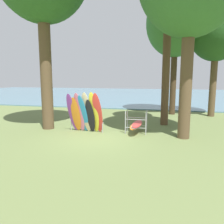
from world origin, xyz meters
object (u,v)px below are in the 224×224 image
(leaning_board_pile, at_px, (85,113))
(tree_far_right_back, at_px, (176,23))
(tree_mid_behind, at_px, (217,31))
(board_storage_rack, at_px, (136,124))

(leaning_board_pile, bearing_deg, tree_far_right_back, 57.22)
(tree_mid_behind, xyz_separation_m, board_storage_rack, (-5.01, -6.69, -5.98))
(tree_far_right_back, height_order, leaning_board_pile, tree_far_right_back)
(tree_far_right_back, distance_m, leaning_board_pile, 10.83)
(tree_far_right_back, bearing_deg, board_storage_rack, -106.41)
(board_storage_rack, bearing_deg, tree_mid_behind, 53.14)
(tree_mid_behind, bearing_deg, tree_far_right_back, 174.64)
(leaning_board_pile, xyz_separation_m, board_storage_rack, (2.79, 0.55, -0.60))
(tree_far_right_back, relative_size, leaning_board_pile, 4.32)
(leaning_board_pile, distance_m, board_storage_rack, 2.90)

